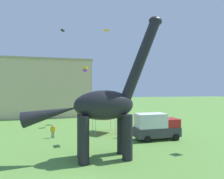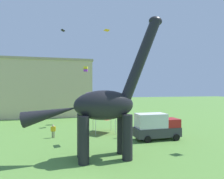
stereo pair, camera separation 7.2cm
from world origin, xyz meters
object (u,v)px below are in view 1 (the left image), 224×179
at_px(kite_mid_center, 90,92).
at_px(dinosaur_sculpture, 103,105).
at_px(kite_trailing, 106,30).
at_px(kite_apex, 85,69).
at_px(kite_far_right, 62,30).
at_px(person_watching_child, 53,130).
at_px(person_photographer, 122,130).
at_px(festival_canopy_tent, 104,115).
at_px(parked_box_truck, 156,126).

bearing_deg(kite_mid_center, dinosaur_sculpture, -83.45).
xyz_separation_m(dinosaur_sculpture, kite_trailing, (3.63, 16.20, 11.89)).
xyz_separation_m(kite_apex, kite_trailing, (3.58, -1.72, 6.83)).
xyz_separation_m(dinosaur_sculpture, kite_far_right, (-3.87, 13.98, 10.65)).
bearing_deg(person_watching_child, dinosaur_sculpture, -7.07).
distance_m(person_photographer, kite_apex, 15.01).
bearing_deg(kite_far_right, person_photographer, -46.05).
xyz_separation_m(person_watching_child, kite_apex, (4.98, 9.66, 8.80)).
distance_m(person_photographer, festival_canopy_tent, 3.94).
height_order(kite_apex, kite_far_right, kite_far_right).
height_order(kite_mid_center, kite_apex, kite_apex).
xyz_separation_m(person_watching_child, festival_canopy_tent, (6.74, 1.19, 1.54)).
xyz_separation_m(festival_canopy_tent, kite_mid_center, (-2.39, -4.45, 3.25)).
relative_size(person_photographer, kite_trailing, 1.41).
relative_size(kite_mid_center, kite_far_right, 1.42).
height_order(parked_box_truck, kite_mid_center, kite_mid_center).
bearing_deg(kite_mid_center, festival_canopy_tent, 61.72).
bearing_deg(person_watching_child, parked_box_truck, 35.38).
relative_size(kite_far_right, kite_trailing, 0.74).
height_order(dinosaur_sculpture, person_watching_child, dinosaur_sculpture).
bearing_deg(kite_trailing, person_watching_child, -137.14).
relative_size(person_photographer, kite_apex, 1.84).
bearing_deg(parked_box_truck, person_watching_child, 162.37).
height_order(kite_mid_center, kite_far_right, kite_far_right).
bearing_deg(person_watching_child, kite_mid_center, 15.26).
xyz_separation_m(person_watching_child, kite_trailing, (8.55, 7.94, 15.63)).
bearing_deg(kite_trailing, kite_mid_center, -110.58).
relative_size(person_watching_child, kite_far_right, 1.88).
bearing_deg(kite_mid_center, kite_far_right, 110.15).
xyz_separation_m(festival_canopy_tent, kite_apex, (-1.77, 8.47, 7.26)).
xyz_separation_m(kite_mid_center, kite_trailing, (4.21, 11.20, 10.84)).
bearing_deg(kite_apex, person_photographer, -73.23).
bearing_deg(kite_far_right, kite_apex, 45.10).
xyz_separation_m(parked_box_truck, person_watching_child, (-12.31, 3.71, -0.64)).
bearing_deg(parked_box_truck, kite_far_right, 139.19).
distance_m(dinosaur_sculpture, kite_mid_center, 5.14).
bearing_deg(festival_canopy_tent, kite_far_right, 141.48).
height_order(person_watching_child, person_photographer, person_photographer).
height_order(festival_canopy_tent, kite_trailing, kite_trailing).
height_order(festival_canopy_tent, kite_apex, kite_apex).
relative_size(festival_canopy_tent, kite_mid_center, 2.51).
relative_size(kite_mid_center, kite_apex, 1.36).
distance_m(kite_far_right, kite_trailing, 7.92).
height_order(kite_far_right, kite_trailing, kite_trailing).
relative_size(dinosaur_sculpture, kite_far_right, 14.84).
bearing_deg(kite_mid_center, kite_apex, 87.21).
relative_size(parked_box_truck, person_photographer, 3.34).
distance_m(parked_box_truck, person_watching_child, 12.87).
distance_m(kite_mid_center, kite_trailing, 16.14).
bearing_deg(parked_box_truck, person_photographer, 154.99).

